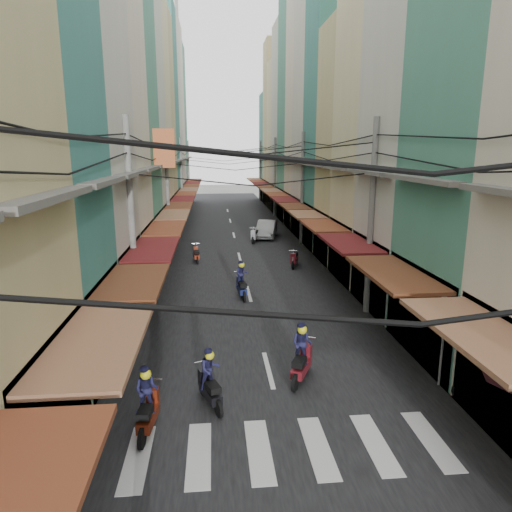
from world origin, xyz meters
TOP-DOWN VIEW (x-y plane):
  - ground at (0.00, 0.00)m, footprint 160.00×160.00m
  - road at (0.00, 20.00)m, footprint 10.00×80.00m
  - sidewalk_left at (-6.50, 20.00)m, footprint 3.00×80.00m
  - sidewalk_right at (6.50, 20.00)m, footprint 3.00×80.00m
  - crosswalk at (-0.00, -6.00)m, footprint 7.55×2.40m
  - building_row_left at (-7.92, 16.56)m, footprint 7.80×67.67m
  - building_row_right at (7.92, 16.45)m, footprint 7.80×68.98m
  - utility_poles at (0.00, 15.01)m, footprint 10.20×66.13m
  - white_car at (2.60, 20.86)m, footprint 5.10×2.89m
  - bicycle at (7.30, -2.22)m, footprint 1.82×0.97m
  - moving_scooters at (-0.50, 3.18)m, footprint 6.97×25.76m
  - parked_scooters at (3.92, -4.82)m, footprint 12.57×12.61m
  - pedestrians at (-4.21, 0.74)m, footprint 13.23×22.85m
  - traffic_sign at (4.95, -3.45)m, footprint 0.10×0.64m

SIDE VIEW (x-z plane):
  - ground at x=0.00m, z-range 0.00..0.00m
  - white_car at x=2.60m, z-range -0.85..0.85m
  - bicycle at x=7.30m, z-range -0.59..0.59m
  - road at x=0.00m, z-range 0.00..0.02m
  - crosswalk at x=0.00m, z-range 0.02..0.03m
  - sidewalk_left at x=-6.50m, z-range 0.00..0.06m
  - sidewalk_right at x=6.50m, z-range 0.00..0.06m
  - parked_scooters at x=3.92m, z-range -0.02..0.99m
  - moving_scooters at x=-0.50m, z-range -0.40..1.46m
  - pedestrians at x=-4.21m, z-range -0.05..2.09m
  - traffic_sign at x=4.95m, z-range 0.67..3.59m
  - utility_poles at x=0.00m, z-range 2.49..10.69m
  - building_row_right at x=7.92m, z-range -1.89..20.71m
  - building_row_left at x=-7.92m, z-range -2.07..21.63m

